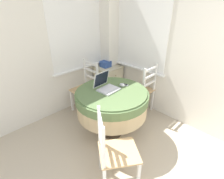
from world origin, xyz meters
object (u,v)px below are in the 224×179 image
(dining_chair_near_back_window, at_px, (86,88))
(storage_box, at_px, (106,64))
(round_dining_table, at_px, (112,101))
(computer_mouse, at_px, (122,85))
(corner_cabinet, at_px, (109,82))
(laptop, at_px, (106,86))
(dining_chair_camera_near, at_px, (115,152))
(cell_phone, at_px, (125,85))
(dining_chair_near_right_window, at_px, (142,90))

(dining_chair_near_back_window, bearing_deg, storage_box, 10.50)
(round_dining_table, relative_size, storage_box, 5.94)
(computer_mouse, bearing_deg, corner_cabinet, 57.87)
(laptop, height_order, dining_chair_camera_near, laptop)
(storage_box, bearing_deg, dining_chair_camera_near, -130.03)
(dining_chair_near_back_window, xyz_separation_m, storage_box, (0.62, 0.11, 0.31))
(cell_phone, xyz_separation_m, dining_chair_camera_near, (-0.87, -0.63, -0.32))
(dining_chair_near_back_window, height_order, dining_chair_near_right_window, same)
(round_dining_table, height_order, storage_box, storage_box)
(computer_mouse, bearing_deg, laptop, 154.76)
(round_dining_table, bearing_deg, laptop, 97.56)
(storage_box, bearing_deg, corner_cabinet, -49.09)
(computer_mouse, height_order, dining_chair_near_right_window, dining_chair_near_right_window)
(round_dining_table, xyz_separation_m, computer_mouse, (0.22, -0.00, 0.19))
(cell_phone, xyz_separation_m, dining_chair_near_back_window, (-0.14, 0.85, -0.32))
(round_dining_table, xyz_separation_m, dining_chair_near_back_window, (0.15, 0.85, -0.15))
(dining_chair_camera_near, height_order, storage_box, dining_chair_camera_near)
(dining_chair_camera_near, distance_m, storage_box, 2.11)
(laptop, relative_size, storage_box, 1.73)
(dining_chair_near_back_window, distance_m, storage_box, 0.70)
(dining_chair_near_right_window, relative_size, storage_box, 5.31)
(round_dining_table, distance_m, cell_phone, 0.34)
(laptop, height_order, computer_mouse, laptop)
(dining_chair_near_back_window, bearing_deg, cell_phone, -80.35)
(laptop, distance_m, dining_chair_near_back_window, 0.84)
(dining_chair_camera_near, bearing_deg, cell_phone, 35.96)
(dining_chair_camera_near, bearing_deg, round_dining_table, 47.49)
(round_dining_table, height_order, laptop, laptop)
(dining_chair_near_right_window, bearing_deg, storage_box, 95.39)
(cell_phone, relative_size, dining_chair_camera_near, 0.11)
(laptop, distance_m, cell_phone, 0.33)
(dining_chair_near_right_window, bearing_deg, corner_cabinet, 93.10)
(computer_mouse, xyz_separation_m, dining_chair_near_back_window, (-0.08, 0.85, -0.34))
(round_dining_table, relative_size, dining_chair_camera_near, 1.12)
(cell_phone, distance_m, dining_chair_near_right_window, 0.64)
(laptop, xyz_separation_m, dining_chair_near_right_window, (0.86, -0.06, -0.37))
(round_dining_table, bearing_deg, storage_box, 51.70)
(cell_phone, height_order, dining_chair_camera_near, dining_chair_camera_near)
(computer_mouse, distance_m, dining_chair_near_back_window, 0.92)
(corner_cabinet, bearing_deg, storage_box, 130.91)
(computer_mouse, relative_size, dining_chair_camera_near, 0.10)
(round_dining_table, xyz_separation_m, dining_chair_camera_near, (-0.58, -0.63, -0.15))
(computer_mouse, distance_m, cell_phone, 0.07)
(laptop, relative_size, cell_phone, 2.96)
(dining_chair_near_back_window, bearing_deg, laptop, -102.30)
(cell_phone, bearing_deg, laptop, 159.93)
(computer_mouse, xyz_separation_m, storage_box, (0.54, 0.97, -0.03))
(round_dining_table, relative_size, dining_chair_near_right_window, 1.12)
(laptop, distance_m, computer_mouse, 0.26)
(dining_chair_camera_near, xyz_separation_m, corner_cabinet, (1.38, 1.56, -0.11))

